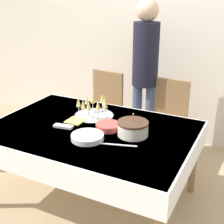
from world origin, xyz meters
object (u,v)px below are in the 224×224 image
object	(u,v)px
champagne_tray	(94,107)
plate_stack_main	(87,137)
dining_chair_far_left	(103,109)
dining_chair_far_right	(166,120)
person_standing	(145,65)
birthday_cake	(133,128)
plate_stack_dessert	(108,126)

from	to	relation	value
champagne_tray	plate_stack_main	distance (m)	0.50
dining_chair_far_left	plate_stack_main	distance (m)	1.23
dining_chair_far_right	person_standing	xyz separation A→B (m)	(-0.30, 0.11, 0.55)
champagne_tray	birthday_cake	bearing A→B (deg)	-24.42
birthday_cake	plate_stack_dessert	xyz separation A→B (m)	(-0.24, 0.02, -0.04)
birthday_cake	plate_stack_dessert	distance (m)	0.24
plate_stack_main	dining_chair_far_right	bearing A→B (deg)	74.66
dining_chair_far_left	person_standing	world-z (taller)	person_standing
plate_stack_dessert	person_standing	world-z (taller)	person_standing
birthday_cake	dining_chair_far_right	bearing A→B (deg)	89.04
birthday_cake	plate_stack_main	bearing A→B (deg)	-141.83
plate_stack_main	champagne_tray	bearing A→B (deg)	113.93
birthday_cake	champagne_tray	distance (m)	0.54
dining_chair_far_right	plate_stack_dessert	bearing A→B (deg)	-106.01
dining_chair_far_left	plate_stack_dessert	distance (m)	1.04
dining_chair_far_right	champagne_tray	distance (m)	0.89
person_standing	dining_chair_far_left	bearing A→B (deg)	-166.26
person_standing	dining_chair_far_right	bearing A→B (deg)	-20.60
dining_chair_far_left	dining_chair_far_right	distance (m)	0.77
plate_stack_dessert	person_standing	distance (m)	1.04
birthday_cake	plate_stack_main	xyz separation A→B (m)	(-0.29, -0.23, -0.04)
birthday_cake	plate_stack_main	size ratio (longest dim) A/B	0.97
dining_chair_far_right	champagne_tray	xyz separation A→B (m)	(-0.51, -0.66, 0.30)
champagne_tray	plate_stack_main	bearing A→B (deg)	-66.07
champagne_tray	plate_stack_main	world-z (taller)	champagne_tray
birthday_cake	person_standing	bearing A→B (deg)	105.96
dining_chair_far_right	plate_stack_dessert	distance (m)	0.94
dining_chair_far_right	birthday_cake	xyz separation A→B (m)	(-0.01, -0.89, 0.27)
dining_chair_far_left	person_standing	distance (m)	0.73
dining_chair_far_right	birthday_cake	world-z (taller)	dining_chair_far_right
champagne_tray	plate_stack_main	xyz separation A→B (m)	(0.20, -0.45, -0.07)
dining_chair_far_right	champagne_tray	bearing A→B (deg)	-127.38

